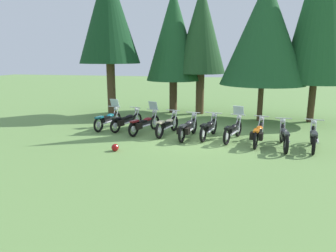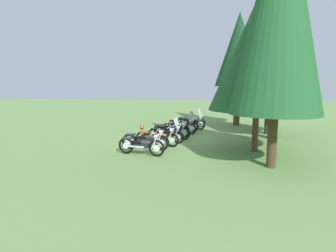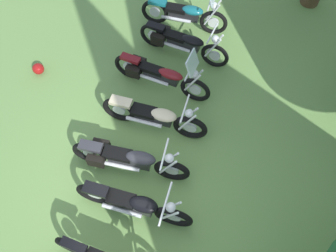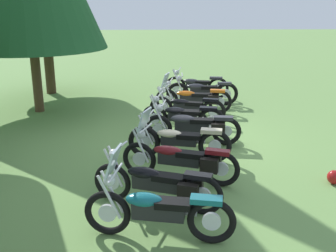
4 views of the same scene
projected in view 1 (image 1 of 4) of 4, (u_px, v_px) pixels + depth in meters
ground_plane at (197, 138)px, 13.20m from camera, size 80.00×80.00×0.00m
motorcycle_0 at (108, 119)px, 14.80m from camera, size 0.73×2.16×1.35m
motorcycle_1 at (126, 121)px, 14.57m from camera, size 1.01×2.13×0.99m
motorcycle_2 at (144, 123)px, 13.94m from camera, size 1.01×2.18×1.35m
motorcycle_3 at (167, 125)px, 13.69m from camera, size 0.76×2.20×1.01m
motorcycle_4 at (188, 128)px, 13.08m from camera, size 0.79×2.30×1.00m
motorcycle_5 at (209, 128)px, 13.10m from camera, size 0.79×2.15×1.00m
motorcycle_6 at (233, 130)px, 12.72m from camera, size 0.86×2.12×1.36m
motorcycle_7 at (258, 133)px, 12.18m from camera, size 0.79×2.32×1.01m
motorcycle_8 at (284, 136)px, 11.68m from camera, size 0.62×2.35×1.03m
motorcycle_9 at (313, 137)px, 11.53m from camera, size 0.72×2.21×1.02m
pine_tree_0 at (108, 14)px, 17.09m from camera, size 3.41×3.41×8.34m
pine_tree_1 at (173, 35)px, 18.25m from camera, size 3.22×3.22×7.28m
pine_tree_2 at (201, 30)px, 17.78m from camera, size 2.86×2.86×7.40m
pine_tree_3 at (265, 32)px, 15.77m from camera, size 4.36×4.36×7.21m
pine_tree_4 at (322, 1)px, 15.15m from camera, size 3.27×3.27×9.99m
dropped_helmet at (115, 147)px, 11.35m from camera, size 0.27×0.27×0.27m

